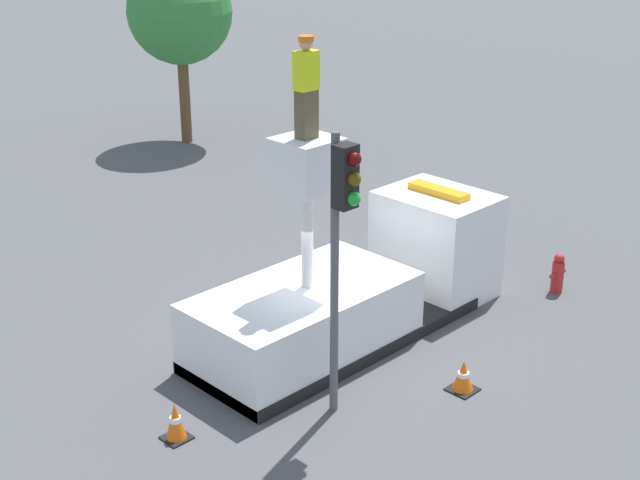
% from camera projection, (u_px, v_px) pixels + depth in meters
% --- Properties ---
extents(ground_plane, '(120.00, 120.00, 0.00)m').
position_uv_depth(ground_plane, '(336.00, 339.00, 17.43)').
color(ground_plane, '#4C4C4F').
extents(bucket_truck, '(7.00, 2.35, 4.21)m').
position_uv_depth(bucket_truck, '(356.00, 289.00, 17.47)').
color(bucket_truck, black).
rests_on(bucket_truck, ground).
extents(worker, '(0.40, 0.26, 1.75)m').
position_uv_depth(worker, '(306.00, 88.00, 15.01)').
color(worker, brown).
rests_on(worker, bucket_truck).
extents(traffic_light_pole, '(0.34, 0.57, 4.85)m').
position_uv_depth(traffic_light_pole, '(342.00, 222.00, 13.73)').
color(traffic_light_pole, '#515156').
rests_on(traffic_light_pole, ground).
extents(fire_hydrant, '(0.51, 0.27, 0.90)m').
position_uv_depth(fire_hydrant, '(558.00, 273.00, 19.24)').
color(fire_hydrant, '#B2231E').
rests_on(fire_hydrant, ground).
extents(traffic_cone_rear, '(0.42, 0.42, 0.65)m').
position_uv_depth(traffic_cone_rear, '(176.00, 422.00, 14.21)').
color(traffic_cone_rear, black).
rests_on(traffic_cone_rear, ground).
extents(traffic_cone_curbside, '(0.48, 0.48, 0.58)m').
position_uv_depth(traffic_cone_curbside, '(463.00, 377.00, 15.58)').
color(traffic_cone_curbside, black).
rests_on(traffic_cone_curbside, ground).
extents(tree_left_bg, '(3.43, 3.43, 6.08)m').
position_uv_depth(tree_left_bg, '(180.00, 12.00, 28.83)').
color(tree_left_bg, brown).
rests_on(tree_left_bg, ground).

